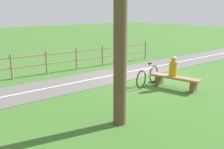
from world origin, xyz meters
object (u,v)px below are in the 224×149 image
at_px(person_seated, 173,67).
at_px(bench, 175,80).
at_px(backpack, 160,77).
at_px(tree_far_right, 122,25).
at_px(bicycle, 148,76).

bearing_deg(person_seated, bench, 180.00).
bearing_deg(backpack, person_seated, 157.77).
xyz_separation_m(person_seated, backpack, (0.89, -0.36, -0.64)).
height_order(backpack, tree_far_right, tree_far_right).
relative_size(bicycle, backpack, 4.56).
bearing_deg(person_seated, bicycle, 16.34).
bearing_deg(bicycle, tree_far_right, 17.14).
relative_size(bench, bicycle, 1.12).
bearing_deg(tree_far_right, backpack, -65.10).
distance_m(person_seated, tree_far_right, 4.27).
xyz_separation_m(bicycle, tree_far_right, (-1.90, 3.31, 2.22)).
distance_m(person_seated, bicycle, 1.08).
height_order(person_seated, bicycle, person_seated).
xyz_separation_m(person_seated, tree_far_right, (-1.02, 3.75, 1.77)).
bearing_deg(bench, tree_far_right, 93.44).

